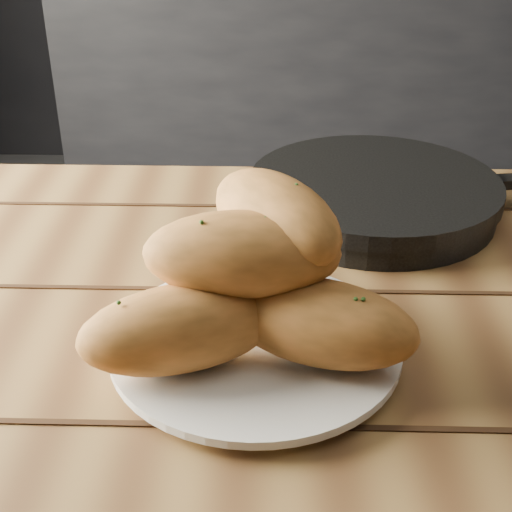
{
  "coord_description": "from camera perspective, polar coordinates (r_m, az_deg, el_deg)",
  "views": [
    {
      "loc": [
        -0.67,
        -0.88,
        1.14
      ],
      "look_at": [
        -0.69,
        -0.35,
        0.84
      ],
      "focal_mm": 50.0,
      "sensor_mm": 36.0,
      "label": 1
    }
  ],
  "objects": [
    {
      "name": "bread_rolls",
      "position": [
        0.61,
        -0.2,
        -1.81
      ],
      "size": [
        0.3,
        0.25,
        0.14
      ],
      "color": "#C97A37",
      "rests_on": "plate"
    },
    {
      "name": "table",
      "position": [
        0.72,
        8.38,
        -13.87
      ],
      "size": [
        1.49,
        0.87,
        0.75
      ],
      "color": "olive",
      "rests_on": "ground"
    },
    {
      "name": "skillet",
      "position": [
        0.9,
        9.52,
        4.89
      ],
      "size": [
        0.44,
        0.31,
        0.05
      ],
      "color": "black",
      "rests_on": "table"
    },
    {
      "name": "counter",
      "position": [
        2.76,
        16.15,
        13.87
      ],
      "size": [
        2.8,
        0.6,
        0.9
      ],
      "primitive_type": "cube",
      "color": "black",
      "rests_on": "ground"
    },
    {
      "name": "plate",
      "position": [
        0.64,
        -0.05,
        -7.16
      ],
      "size": [
        0.26,
        0.26,
        0.02
      ],
      "color": "white",
      "rests_on": "table"
    }
  ]
}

